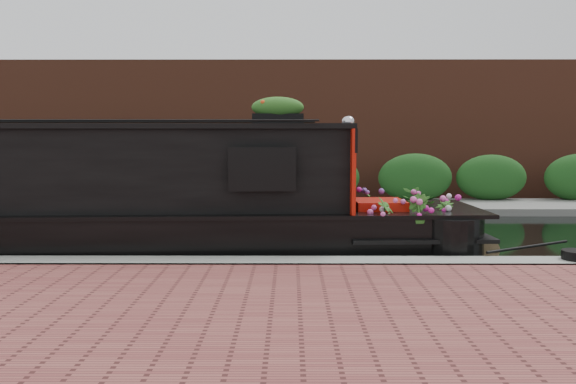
{
  "coord_description": "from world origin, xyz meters",
  "views": [
    {
      "loc": [
        1.3,
        -11.76,
        1.98
      ],
      "look_at": [
        1.25,
        -0.6,
        0.91
      ],
      "focal_mm": 40.0,
      "sensor_mm": 36.0,
      "label": 1
    }
  ],
  "objects": [
    {
      "name": "rope_fender",
      "position": [
        4.37,
        -1.88,
        0.15
      ],
      "size": [
        0.3,
        0.33,
        0.3
      ],
      "primitive_type": "cylinder",
      "rotation": [
        1.57,
        0.0,
        0.0
      ],
      "color": "olive",
      "rests_on": "ground"
    },
    {
      "name": "ground",
      "position": [
        0.0,
        0.0,
        0.0
      ],
      "size": [
        80.0,
        80.0,
        0.0
      ],
      "primitive_type": "plane",
      "color": "black",
      "rests_on": "ground"
    },
    {
      "name": "far_brick_wall",
      "position": [
        0.0,
        7.2,
        0.0
      ],
      "size": [
        40.0,
        1.0,
        8.0
      ],
      "primitive_type": "cube",
      "color": "brown",
      "rests_on": "ground"
    },
    {
      "name": "narrowboat",
      "position": [
        -1.77,
        -1.88,
        0.8
      ],
      "size": [
        11.56,
        2.51,
        2.71
      ],
      "rotation": [
        0.0,
        0.0,
        0.04
      ],
      "color": "black",
      "rests_on": "ground"
    },
    {
      "name": "far_hedge",
      "position": [
        0.0,
        5.1,
        0.0
      ],
      "size": [
        40.0,
        1.1,
        2.8
      ],
      "primitive_type": "cube",
      "color": "#1B4818",
      "rests_on": "ground"
    },
    {
      "name": "far_bank_path",
      "position": [
        0.0,
        4.2,
        0.0
      ],
      "size": [
        40.0,
        2.4,
        0.34
      ],
      "primitive_type": "cube",
      "color": "slate",
      "rests_on": "ground"
    },
    {
      "name": "near_bank_coping",
      "position": [
        0.0,
        -3.3,
        0.0
      ],
      "size": [
        40.0,
        0.6,
        0.5
      ],
      "primitive_type": "cube",
      "color": "gray",
      "rests_on": "ground"
    }
  ]
}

